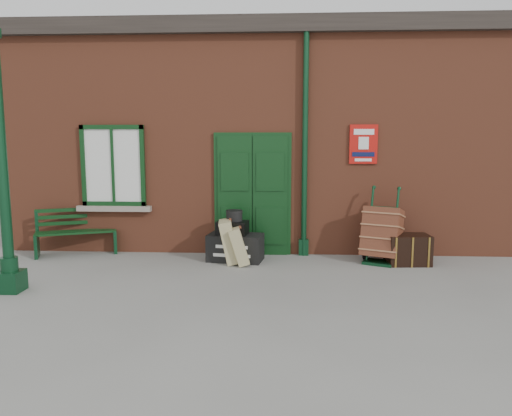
# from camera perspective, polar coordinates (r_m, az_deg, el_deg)

# --- Properties ---
(ground) EXTENTS (80.00, 80.00, 0.00)m
(ground) POSITION_cam_1_polar(r_m,az_deg,el_deg) (7.97, 1.12, -7.76)
(ground) COLOR gray
(ground) RESTS_ON ground
(station_building) EXTENTS (10.30, 4.30, 4.36)m
(station_building) POSITION_cam_1_polar(r_m,az_deg,el_deg) (11.15, 1.80, 8.04)
(station_building) COLOR brown
(station_building) RESTS_ON ground
(canopy_column) EXTENTS (0.34, 0.34, 3.61)m
(canopy_column) POSITION_cam_1_polar(r_m,az_deg,el_deg) (7.74, -26.85, 1.49)
(canopy_column) COLOR #0D341B
(canopy_column) RESTS_ON ground
(bench) EXTENTS (1.49, 0.93, 0.89)m
(bench) POSITION_cam_1_polar(r_m,az_deg,el_deg) (9.93, -19.86, -2.42)
(bench) COLOR black
(bench) RESTS_ON ground
(houdini_trunk) EXTENTS (1.02, 0.66, 0.47)m
(houdini_trunk) POSITION_cam_1_polar(r_m,az_deg,el_deg) (8.88, -2.37, -4.53)
(houdini_trunk) COLOR black
(houdini_trunk) RESTS_ON ground
(strongbox) EXTENTS (0.57, 0.46, 0.24)m
(strongbox) POSITION_cam_1_polar(r_m,az_deg,el_deg) (8.81, -2.71, -2.27)
(strongbox) COLOR black
(strongbox) RESTS_ON houdini_trunk
(hatbox) EXTENTS (0.33, 0.33, 0.19)m
(hatbox) POSITION_cam_1_polar(r_m,az_deg,el_deg) (8.80, -2.50, -0.87)
(hatbox) COLOR black
(hatbox) RESTS_ON strongbox
(suitcase_back) EXTENTS (0.41, 0.56, 0.77)m
(suitcase_back) POSITION_cam_1_polar(r_m,az_deg,el_deg) (8.70, -3.08, -3.80)
(suitcase_back) COLOR tan
(suitcase_back) RESTS_ON ground
(suitcase_front) EXTENTS (0.41, 0.51, 0.66)m
(suitcase_front) POSITION_cam_1_polar(r_m,az_deg,el_deg) (8.60, -1.96, -4.30)
(suitcase_front) COLOR tan
(suitcase_front) RESTS_ON ground
(porter_trolley) EXTENTS (0.85, 0.87, 1.30)m
(porter_trolley) POSITION_cam_1_polar(r_m,az_deg,el_deg) (8.98, 14.19, -2.90)
(porter_trolley) COLOR #0D341B
(porter_trolley) RESTS_ON ground
(dark_trunk) EXTENTS (0.75, 0.52, 0.52)m
(dark_trunk) POSITION_cam_1_polar(r_m,az_deg,el_deg) (9.01, 16.97, -4.56)
(dark_trunk) COLOR black
(dark_trunk) RESTS_ON ground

